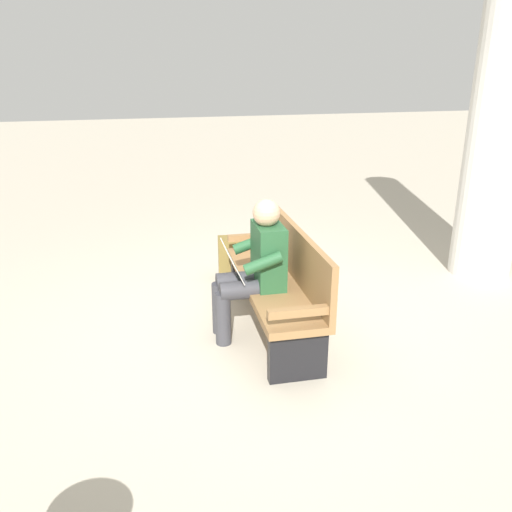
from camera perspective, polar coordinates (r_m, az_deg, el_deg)
The scene contains 5 objects.
ground_plane at distance 4.59m, azimuth 1.71°, elevation -7.92°, with size 40.00×40.00×0.00m, color #B7AD99.
bench_near at distance 4.41m, azimuth 2.67°, elevation -2.55°, with size 1.82×0.58×0.90m.
person_seated at distance 4.23m, azimuth -0.11°, elevation -1.06°, with size 0.59×0.59×1.18m.
backpack at distance 5.54m, azimuth -2.68°, elevation -0.26°, with size 0.27×0.31×0.46m.
support_pillar at distance 5.92m, azimuth 25.80°, elevation 16.12°, with size 0.64×0.64×3.88m, color silver.
Camera 1 is at (-3.87, 1.20, 2.16)m, focal length 36.39 mm.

